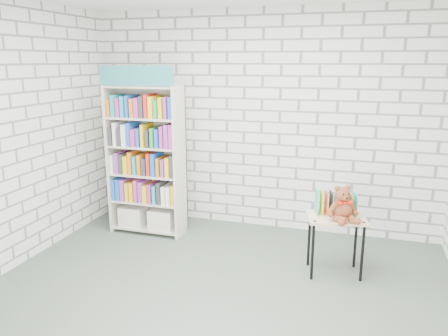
# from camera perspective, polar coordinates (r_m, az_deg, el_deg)

# --- Properties ---
(ground) EXTENTS (4.50, 4.50, 0.00)m
(ground) POSITION_cam_1_polar(r_m,az_deg,el_deg) (4.24, -1.42, -16.81)
(ground) COLOR #465447
(ground) RESTS_ON ground
(room_shell) EXTENTS (4.52, 4.02, 2.81)m
(room_shell) POSITION_cam_1_polar(r_m,az_deg,el_deg) (3.67, -1.58, 7.91)
(room_shell) COLOR silver
(room_shell) RESTS_ON ground
(bookshelf) EXTENTS (0.94, 0.37, 2.11)m
(bookshelf) POSITION_cam_1_polar(r_m,az_deg,el_deg) (5.55, -10.09, 1.13)
(bookshelf) COLOR beige
(bookshelf) RESTS_ON ground
(display_table) EXTENTS (0.65, 0.52, 0.62)m
(display_table) POSITION_cam_1_polar(r_m,az_deg,el_deg) (4.63, 14.43, -7.18)
(display_table) COLOR #D3B27F
(display_table) RESTS_ON ground
(table_books) EXTENTS (0.43, 0.26, 0.24)m
(table_books) POSITION_cam_1_polar(r_m,az_deg,el_deg) (4.65, 14.39, -4.38)
(table_books) COLOR #2AB8A9
(table_books) RESTS_ON display_table
(teddy_bear) EXTENTS (0.34, 0.32, 0.35)m
(teddy_bear) POSITION_cam_1_polar(r_m,az_deg,el_deg) (4.48, 15.26, -4.88)
(teddy_bear) COLOR maroon
(teddy_bear) RESTS_ON display_table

